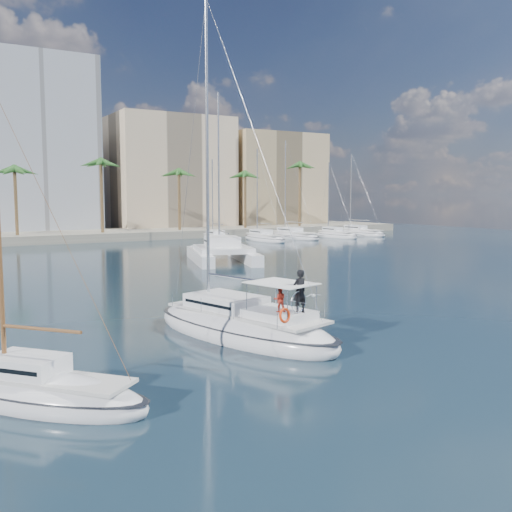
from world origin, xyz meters
TOP-DOWN VIEW (x-y plane):
  - ground at (0.00, 0.00)m, footprint 160.00×160.00m
  - quay at (0.00, 61.00)m, footprint 120.00×14.00m
  - building_beige at (22.00, 70.00)m, footprint 20.00×14.00m
  - building_tan_right at (42.00, 68.00)m, footprint 18.00×12.00m
  - palm_centre at (0.00, 57.00)m, footprint 3.60×3.60m
  - palm_right at (34.00, 57.00)m, footprint 3.60×3.60m
  - main_sloop at (-3.18, -2.42)m, footprint 6.42×11.67m
  - small_sloop at (-12.68, -6.86)m, footprint 6.54×6.99m
  - catamaran at (9.68, 25.07)m, footprint 8.70×12.55m
  - seagull at (2.66, 0.07)m, footprint 0.99×0.42m
  - moored_yacht_a at (20.00, 47.00)m, footprint 3.37×9.52m
  - moored_yacht_b at (26.50, 45.00)m, footprint 3.32×10.83m
  - moored_yacht_c at (33.00, 47.00)m, footprint 3.98×12.33m
  - moored_yacht_d at (39.50, 45.00)m, footprint 3.52×9.55m
  - moored_yacht_e at (46.00, 47.00)m, footprint 4.61×11.11m

SIDE VIEW (x-z plane):
  - ground at x=0.00m, z-range 0.00..0.00m
  - moored_yacht_a at x=20.00m, z-range -5.95..5.95m
  - moored_yacht_b at x=26.50m, z-range -6.86..6.86m
  - moored_yacht_c at x=33.00m, z-range -7.77..7.77m
  - moored_yacht_d at x=39.50m, z-range -5.95..5.95m
  - moored_yacht_e at x=46.00m, z-range -6.86..6.86m
  - small_sloop at x=-12.68m, z-range -4.85..5.64m
  - main_sloop at x=-3.18m, z-range -7.75..8.78m
  - quay at x=0.00m, z-range 0.00..1.20m
  - seagull at x=2.66m, z-range 0.98..1.16m
  - catamaran at x=9.68m, z-range -7.22..9.48m
  - building_tan_right at x=42.00m, z-range 0.00..18.00m
  - building_beige at x=22.00m, z-range 0.00..20.00m
  - palm_centre at x=0.00m, z-range 4.13..16.43m
  - palm_right at x=34.00m, z-range 4.13..16.43m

